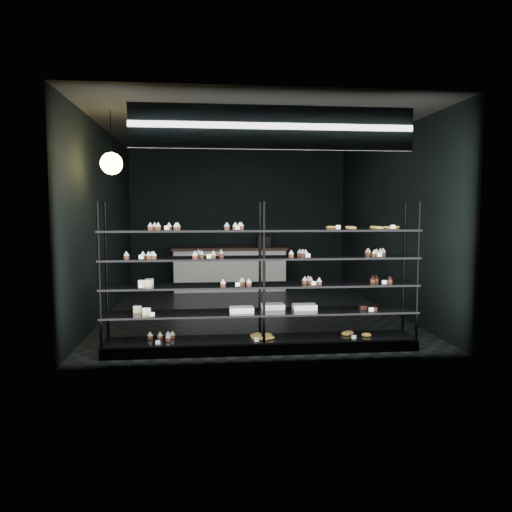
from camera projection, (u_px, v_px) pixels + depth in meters
name	position (u px, v px, depth m)	size (l,w,h in m)	color
room	(250.00, 222.00, 8.72)	(5.01, 6.01, 3.20)	black
display_shelf	(260.00, 302.00, 6.37)	(4.00, 0.50, 1.91)	black
signage	(274.00, 128.00, 5.72)	(3.30, 0.05, 0.50)	#0B0C3A
pendant_lamp	(111.00, 163.00, 6.90)	(0.30, 0.30, 0.88)	black
service_counter	(230.00, 268.00, 11.28)	(2.58, 0.65, 1.23)	silver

